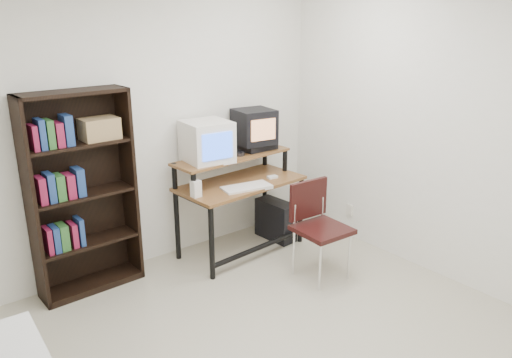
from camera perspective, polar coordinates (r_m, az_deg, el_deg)
back_wall at (r=4.68m, az=-13.32°, el=5.38°), size 4.00×0.01×2.60m
right_wall at (r=4.58m, az=22.33°, el=4.24°), size 0.01×4.00×2.60m
computer_desk at (r=4.95m, az=-1.92°, el=-0.72°), size 1.30×0.72×0.98m
crt_monitor at (r=4.74m, az=-5.63°, el=4.27°), size 0.45×0.46×0.39m
vcr at (r=5.16m, az=0.12°, el=3.72°), size 0.36×0.26×0.08m
crt_tv at (r=5.10m, az=-0.22°, el=6.02°), size 0.42×0.41×0.35m
cd_spindle at (r=4.94m, az=-1.97°, el=2.87°), size 0.14×0.14×0.05m
keyboard at (r=4.75m, az=-1.08°, el=-1.01°), size 0.50×0.29×0.03m
mousepad at (r=5.05m, az=1.65°, el=0.01°), size 0.25×0.22×0.01m
mouse at (r=5.04m, az=1.88°, el=0.18°), size 0.11×0.07×0.03m
desk_speaker at (r=4.53m, az=-6.88°, el=-1.20°), size 0.08×0.08×0.17m
pc_tower at (r=5.38m, az=2.26°, el=-4.69°), size 0.23×0.46×0.42m
school_chair at (r=4.55m, az=6.97°, el=-4.61°), size 0.46×0.46×0.88m
bookshelf at (r=4.44m, az=-19.37°, el=-1.33°), size 0.88×0.31×1.74m
wall_outlet at (r=5.49m, az=10.63°, el=-3.48°), size 0.02×0.08×0.12m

